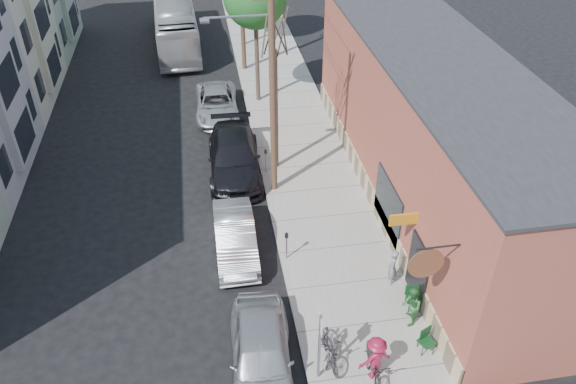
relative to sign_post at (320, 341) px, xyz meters
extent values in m
plane|color=black|center=(-2.35, 3.80, -1.83)|extent=(120.00, 120.00, 0.00)
cube|color=#99958E|center=(1.90, 14.80, -1.76)|extent=(4.50, 58.00, 0.15)
cube|color=#9B4A39|center=(6.65, 8.80, 1.42)|extent=(5.00, 20.00, 6.50)
cube|color=#2B2B2D|center=(6.65, 8.80, 4.72)|extent=(5.20, 20.20, 0.12)
cube|color=tan|center=(4.13, 8.80, -1.28)|extent=(0.10, 20.00, 1.10)
cube|color=black|center=(4.12, 2.80, -0.53)|extent=(0.10, 1.60, 2.60)
cube|color=black|center=(4.12, 6.30, -0.23)|extent=(0.08, 3.00, 2.20)
cylinder|color=brown|center=(3.20, 0.60, 2.07)|extent=(1.10, 0.06, 1.10)
cube|color=orange|center=(3.65, 3.60, 1.27)|extent=(1.00, 0.08, 0.45)
cube|color=#B7B495|center=(-11.60, 21.80, 2.67)|extent=(1.10, 3.20, 7.00)
cube|color=slate|center=(0.00, 0.00, -0.28)|extent=(0.07, 0.07, 2.80)
cube|color=silver|center=(0.00, 0.00, 0.72)|extent=(0.02, 0.45, 0.60)
cylinder|color=slate|center=(-0.10, 5.50, -1.13)|extent=(0.06, 0.06, 1.10)
cylinder|color=black|center=(-0.10, 5.50, -0.53)|extent=(0.14, 0.14, 0.18)
cylinder|color=slate|center=(-0.10, 11.56, -1.13)|extent=(0.06, 0.06, 1.10)
cylinder|color=black|center=(-0.10, 11.56, -0.53)|extent=(0.14, 0.14, 0.18)
cylinder|color=#503A28|center=(0.10, 10.22, 3.32)|extent=(0.28, 0.28, 10.00)
cylinder|color=slate|center=(-2.40, 10.22, 6.22)|extent=(0.35, 0.24, 0.24)
cylinder|color=#44392C|center=(0.45, 12.02, 1.28)|extent=(0.24, 0.24, 5.92)
cylinder|color=#44392C|center=(0.45, 19.18, 1.12)|extent=(0.24, 0.24, 5.60)
cylinder|color=#44392C|center=(0.45, 27.93, 0.96)|extent=(0.24, 0.24, 5.28)
imported|color=gray|center=(3.49, 3.56, -0.93)|extent=(0.52, 0.64, 1.50)
imported|color=#2A6A31|center=(3.53, 1.62, -0.89)|extent=(0.78, 0.90, 1.58)
imported|color=maroon|center=(1.71, -0.24, -0.85)|extent=(1.18, 0.83, 1.66)
imported|color=black|center=(1.71, -0.24, -1.16)|extent=(0.85, 2.04, 1.04)
imported|color=black|center=(0.46, 0.56, -1.12)|extent=(0.69, 1.90, 1.12)
imported|color=gray|center=(0.62, 0.75, -1.24)|extent=(1.33, 1.75, 0.88)
imported|color=#A6A9AD|center=(-1.70, 0.58, -1.01)|extent=(2.26, 4.93, 1.64)
imported|color=silver|center=(-2.00, 6.37, -1.10)|extent=(1.56, 4.46, 1.47)
imported|color=black|center=(-1.55, 12.04, -0.98)|extent=(2.60, 5.97, 1.71)
imported|color=#AAADB2|center=(-2.03, 17.98, -1.14)|extent=(2.42, 5.04, 1.39)
imported|color=silver|center=(-4.17, 28.91, -0.25)|extent=(3.15, 11.46, 3.16)
camera|label=1|loc=(-2.68, -10.48, 13.34)|focal=35.00mm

